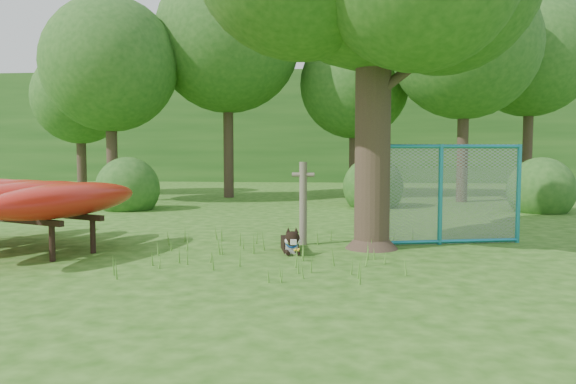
{
  "coord_description": "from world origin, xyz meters",
  "views": [
    {
      "loc": [
        1.09,
        -7.9,
        1.67
      ],
      "look_at": [
        0.2,
        1.2,
        1.0
      ],
      "focal_mm": 35.0,
      "sensor_mm": 36.0,
      "label": 1
    }
  ],
  "objects": [
    {
      "name": "bg_tree_e",
      "position": [
        8.0,
        14.0,
        5.23
      ],
      "size": [
        4.6,
        4.6,
        7.55
      ],
      "color": "#35271D",
      "rests_on": "ground"
    },
    {
      "name": "shrub_left",
      "position": [
        -5.0,
        7.5,
        0.0
      ],
      "size": [
        1.8,
        1.8,
        1.8
      ],
      "primitive_type": "sphere",
      "color": "#24521A",
      "rests_on": "ground"
    },
    {
      "name": "wooden_post",
      "position": [
        0.39,
        2.01,
        0.78
      ],
      "size": [
        0.4,
        0.14,
        1.48
      ],
      "rotation": [
        0.0,
        0.0,
        -0.03
      ],
      "color": "#635A4A",
      "rests_on": "ground"
    },
    {
      "name": "bg_tree_b",
      "position": [
        -3.0,
        12.0,
        5.61
      ],
      "size": [
        5.2,
        5.2,
        8.22
      ],
      "color": "#35271D",
      "rests_on": "ground"
    },
    {
      "name": "husky_dog",
      "position": [
        0.24,
        1.23,
        0.16
      ],
      "size": [
        0.4,
        1.03,
        0.46
      ],
      "rotation": [
        0.0,
        0.0,
        0.21
      ],
      "color": "black",
      "rests_on": "ground"
    },
    {
      "name": "bg_tree_c",
      "position": [
        1.5,
        13.0,
        4.11
      ],
      "size": [
        4.0,
        4.0,
        6.12
      ],
      "color": "#35271D",
      "rests_on": "ground"
    },
    {
      "name": "ground",
      "position": [
        0.0,
        0.0,
        0.0
      ],
      "size": [
        80.0,
        80.0,
        0.0
      ],
      "primitive_type": "plane",
      "color": "#225110",
      "rests_on": "ground"
    },
    {
      "name": "shrub_right",
      "position": [
        6.5,
        8.0,
        0.0
      ],
      "size": [
        1.8,
        1.8,
        1.8
      ],
      "primitive_type": "sphere",
      "color": "#24521A",
      "rests_on": "ground"
    },
    {
      "name": "bg_tree_d",
      "position": [
        5.0,
        11.0,
        5.08
      ],
      "size": [
        4.8,
        4.8,
        7.5
      ],
      "color": "#35271D",
      "rests_on": "ground"
    },
    {
      "name": "fence_section",
      "position": [
        2.82,
        2.26,
        0.9
      ],
      "size": [
        3.0,
        0.81,
        2.99
      ],
      "rotation": [
        0.0,
        0.0,
        0.24
      ],
      "color": "teal",
      "rests_on": "ground"
    },
    {
      "name": "wildflower_clump",
      "position": [
        0.41,
        0.41,
        0.17
      ],
      "size": [
        0.1,
        0.08,
        0.21
      ],
      "rotation": [
        0.0,
        0.0,
        0.25
      ],
      "color": "#528B2D",
      "rests_on": "ground"
    },
    {
      "name": "shrub_mid",
      "position": [
        2.0,
        9.0,
        0.0
      ],
      "size": [
        1.8,
        1.8,
        1.8
      ],
      "primitive_type": "sphere",
      "color": "#24521A",
      "rests_on": "ground"
    },
    {
      "name": "wooded_hillside",
      "position": [
        0.0,
        28.0,
        3.0
      ],
      "size": [
        80.0,
        12.0,
        6.0
      ],
      "primitive_type": "cube",
      "color": "#24521A",
      "rests_on": "ground"
    },
    {
      "name": "kayak_rack",
      "position": [
        -4.47,
        1.05,
        0.89
      ],
      "size": [
        4.17,
        4.51,
        1.17
      ],
      "rotation": [
        0.0,
        0.0,
        -0.4
      ],
      "color": "black",
      "rests_on": "ground"
    },
    {
      "name": "bg_tree_f",
      "position": [
        -9.0,
        13.0,
        3.73
      ],
      "size": [
        3.6,
        3.6,
        5.55
      ],
      "color": "#35271D",
      "rests_on": "ground"
    },
    {
      "name": "bg_tree_a",
      "position": [
        -6.5,
        10.0,
        4.48
      ],
      "size": [
        4.4,
        4.4,
        6.7
      ],
      "color": "#35271D",
      "rests_on": "ground"
    }
  ]
}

